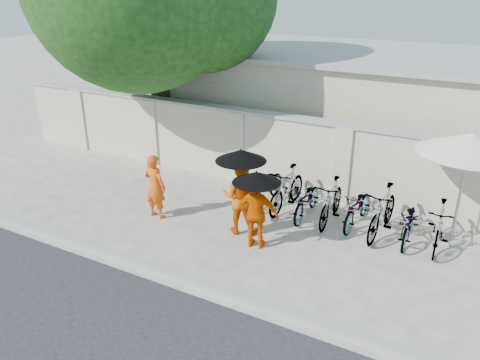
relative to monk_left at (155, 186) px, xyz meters
The scene contains 18 objects.
ground 1.84m from the monk_left, ahead, with size 80.00×80.00×0.00m, color beige.
kerb 2.62m from the monk_left, 49.06° to the right, with size 40.00×0.16×0.12m, color #9B9B99.
compound_wall 4.01m from the monk_left, 48.53° to the left, with size 20.00×0.30×2.00m, color beige.
building_behind 7.76m from the monk_left, 61.77° to the left, with size 14.00×6.00×3.20m, color beige.
monk_left is the anchor object (origin of this frame).
monk_center 2.16m from the monk_left, ahead, with size 0.84×0.66×1.73m, color #D15100.
parasol_center 2.45m from the monk_left, ahead, with size 1.11×1.11×1.03m.
monk_right 2.76m from the monk_left, ahead, with size 0.92×0.38×1.57m, color #E05200.
parasol_right 2.91m from the monk_left, ahead, with size 1.01×1.01×0.88m.
patio_umbrella 6.93m from the monk_left, 18.32° to the left, with size 2.46×2.46×2.49m.
bike_0 2.76m from the monk_left, 42.94° to the left, with size 0.64×1.84×0.97m, color #989898.
bike_1 3.21m from the monk_left, 35.75° to the left, with size 0.52×1.84×1.10m, color #989898.
bike_2 3.65m from the monk_left, 28.51° to the left, with size 0.58×1.65×0.87m, color #989898.
bike_3 4.17m from the monk_left, 24.59° to the left, with size 0.50×1.75×1.05m, color #989898.
bike_4 4.78m from the monk_left, 23.28° to the left, with size 0.59×1.68×0.88m, color #989898.
bike_5 5.26m from the monk_left, 18.85° to the left, with size 0.54×1.90×1.14m, color #989898.
bike_6 5.84m from the monk_left, 17.00° to the left, with size 0.57×1.64×0.86m, color #989898.
bike_7 6.40m from the monk_left, 15.31° to the left, with size 0.48×1.70×1.02m, color #989898.
Camera 1 is at (4.95, -7.76, 5.27)m, focal length 35.00 mm.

